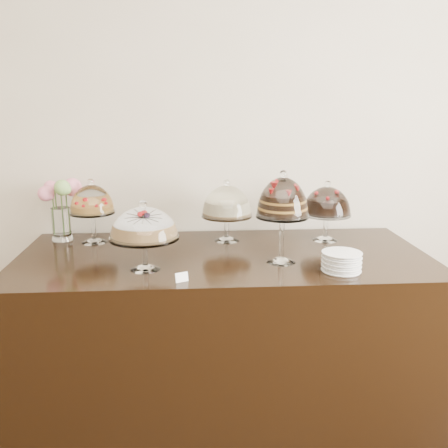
{
  "coord_description": "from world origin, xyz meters",
  "views": [
    {
      "loc": [
        -0.2,
        -0.12,
        1.7
      ],
      "look_at": [
        -0.02,
        2.4,
        1.08
      ],
      "focal_mm": 40.0,
      "sensor_mm": 36.0,
      "label": 1
    }
  ],
  "objects": [
    {
      "name": "cake_stand_dark_choco",
      "position": [
        0.6,
        2.69,
        1.12
      ],
      "size": [
        0.29,
        0.29,
        0.36
      ],
      "color": "white",
      "rests_on": "display_counter"
    },
    {
      "name": "price_card_left",
      "position": [
        -0.24,
        2.04,
        0.92
      ],
      "size": [
        0.06,
        0.04,
        0.04
      ],
      "primitive_type": "cube",
      "rotation": [
        -0.21,
        0.0,
        0.41
      ],
      "color": "white",
      "rests_on": "display_counter"
    },
    {
      "name": "cake_stand_sugar_sponge",
      "position": [
        -0.42,
        2.23,
        1.12
      ],
      "size": [
        0.34,
        0.34,
        0.35
      ],
      "color": "white",
      "rests_on": "display_counter"
    },
    {
      "name": "plate_stack",
      "position": [
        0.53,
        2.13,
        0.95
      ],
      "size": [
        0.19,
        0.19,
        0.09
      ],
      "color": "silver",
      "rests_on": "display_counter"
    },
    {
      "name": "cake_stand_choco_layer",
      "position": [
        0.26,
        2.29,
        1.22
      ],
      "size": [
        0.27,
        0.27,
        0.47
      ],
      "color": "white",
      "rests_on": "display_counter"
    },
    {
      "name": "flower_vase",
      "position": [
        -0.94,
        2.81,
        1.13
      ],
      "size": [
        0.24,
        0.29,
        0.37
      ],
      "color": "white",
      "rests_on": "display_counter"
    },
    {
      "name": "cake_stand_fruit_tart",
      "position": [
        -0.76,
        2.73,
        1.14
      ],
      "size": [
        0.26,
        0.26,
        0.38
      ],
      "color": "white",
      "rests_on": "display_counter"
    },
    {
      "name": "display_counter",
      "position": [
        -0.02,
        2.45,
        0.45
      ],
      "size": [
        2.2,
        1.0,
        0.9
      ],
      "primitive_type": "cube",
      "color": "black",
      "rests_on": "ground"
    },
    {
      "name": "wall_back",
      "position": [
        0.0,
        3.0,
        1.5
      ],
      "size": [
        5.0,
        0.04,
        3.0
      ],
      "primitive_type": "cube",
      "color": "#BDB198",
      "rests_on": "ground"
    },
    {
      "name": "cake_stand_cheesecake",
      "position": [
        0.02,
        2.72,
        1.12
      ],
      "size": [
        0.3,
        0.3,
        0.37
      ],
      "color": "white",
      "rests_on": "display_counter"
    }
  ]
}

